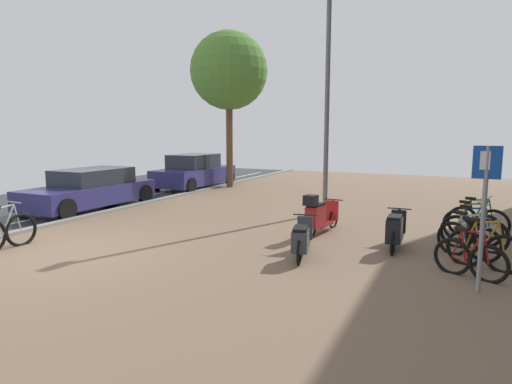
{
  "coord_description": "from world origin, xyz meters",
  "views": [
    {
      "loc": [
        7.37,
        -6.16,
        2.5
      ],
      "look_at": [
        3.44,
        2.24,
        1.2
      ],
      "focal_mm": 30.79,
      "sensor_mm": 36.0,
      "label": 1
    }
  ],
  "objects": [
    {
      "name": "parking_sign",
      "position": [
        7.73,
        1.29,
        1.42
      ],
      "size": [
        0.4,
        0.07,
        2.28
      ],
      "color": "gray",
      "rests_on": "ground"
    },
    {
      "name": "scooter_far",
      "position": [
        4.6,
        1.89,
        0.37
      ],
      "size": [
        0.68,
        1.69,
        0.77
      ],
      "color": "black",
      "rests_on": "ground"
    },
    {
      "name": "scooter_mid",
      "position": [
        6.2,
        3.32,
        0.41
      ],
      "size": [
        0.52,
        1.73,
        0.8
      ],
      "color": "black",
      "rests_on": "ground"
    },
    {
      "name": "bicycle_rack_05",
      "position": [
        7.81,
        5.3,
        0.35
      ],
      "size": [
        1.38,
        0.48,
        1.01
      ],
      "color": "black",
      "rests_on": "ground"
    },
    {
      "name": "bicycle_rack_04",
      "position": [
        7.67,
        4.63,
        0.35
      ],
      "size": [
        1.27,
        0.75,
        1.01
      ],
      "color": "black",
      "rests_on": "ground"
    },
    {
      "name": "bicycle_rack_02",
      "position": [
        7.6,
        3.31,
        0.34
      ],
      "size": [
        1.21,
        0.66,
        0.97
      ],
      "color": "black",
      "rests_on": "ground"
    },
    {
      "name": "bicycle_rack_00",
      "position": [
        7.61,
        1.98,
        0.33
      ],
      "size": [
        1.2,
        0.58,
        0.93
      ],
      "color": "black",
      "rests_on": "ground"
    },
    {
      "name": "street_tree",
      "position": [
        -1.98,
        11.06,
        5.06
      ],
      "size": [
        3.37,
        3.37,
        6.78
      ],
      "color": "brown",
      "rests_on": "ground"
    },
    {
      "name": "lamp_post",
      "position": [
        3.69,
        6.68,
        3.56
      ],
      "size": [
        0.2,
        0.52,
        6.46
      ],
      "color": "slate",
      "rests_on": "ground"
    },
    {
      "name": "bicycle_rack_03",
      "position": [
        7.7,
        3.97,
        0.36
      ],
      "size": [
        1.36,
        0.54,
        1.02
      ],
      "color": "black",
      "rests_on": "ground"
    },
    {
      "name": "bicycle_rack_01",
      "position": [
        7.85,
        2.64,
        0.35
      ],
      "size": [
        1.33,
        0.56,
        0.99
      ],
      "color": "black",
      "rests_on": "ground"
    },
    {
      "name": "scooter_near",
      "position": [
        4.32,
        3.94,
        0.47
      ],
      "size": [
        0.6,
        1.83,
        1.05
      ],
      "color": "black",
      "rests_on": "ground"
    },
    {
      "name": "parked_car_near",
      "position": [
        -3.47,
        4.33,
        0.61
      ],
      "size": [
        1.89,
        4.44,
        1.28
      ],
      "color": "navy",
      "rests_on": "ground"
    },
    {
      "name": "ground",
      "position": [
        1.43,
        0.0,
        -0.02
      ],
      "size": [
        21.0,
        40.0,
        0.13
      ],
      "color": "#292C2C"
    },
    {
      "name": "parked_car_far",
      "position": [
        -3.33,
        10.27,
        0.68
      ],
      "size": [
        1.92,
        4.32,
        1.47
      ],
      "color": "navy",
      "rests_on": "ground"
    },
    {
      "name": "bicycle_foreground",
      "position": [
        -1.36,
        -0.22,
        0.4
      ],
      "size": [
        0.7,
        1.45,
        1.12
      ],
      "color": "black",
      "rests_on": "ground"
    }
  ]
}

